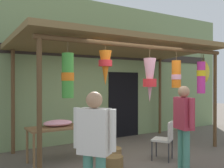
# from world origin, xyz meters

# --- Properties ---
(ground_plane) EXTENTS (30.00, 30.00, 0.00)m
(ground_plane) POSITION_xyz_m (0.00, 0.00, 0.00)
(ground_plane) COLOR #60564C
(shop_facade) EXTENTS (11.03, 0.29, 4.05)m
(shop_facade) POSITION_xyz_m (0.01, 2.24, 2.02)
(shop_facade) COLOR #7A9360
(shop_facade) RESTS_ON ground_plane
(market_stall_canopy) EXTENTS (5.15, 2.62, 2.71)m
(market_stall_canopy) POSITION_xyz_m (0.24, 0.70, 2.42)
(market_stall_canopy) COLOR brown
(market_stall_canopy) RESTS_ON ground_plane
(display_table) EXTENTS (1.36, 0.61, 0.75)m
(display_table) POSITION_xyz_m (-1.40, 0.71, 0.66)
(display_table) COLOR brown
(display_table) RESTS_ON ground_plane
(flower_heap_on_table) EXTENTS (0.63, 0.44, 0.13)m
(flower_heap_on_table) POSITION_xyz_m (-1.42, 0.78, 0.82)
(flower_heap_on_table) COLOR pink
(flower_heap_on_table) RESTS_ON display_table
(folding_chair) EXTENTS (0.55, 0.55, 0.84)m
(folding_chair) POSITION_xyz_m (0.57, -0.41, 0.50)
(folding_chair) COLOR beige
(folding_chair) RESTS_ON ground_plane
(wicker_basket_by_table) EXTENTS (0.46, 0.46, 0.22)m
(wicker_basket_by_table) POSITION_xyz_m (-0.33, 0.38, 0.11)
(wicker_basket_by_table) COLOR olive
(wicker_basket_by_table) RESTS_ON ground_plane
(wicker_basket_spare) EXTENTS (0.38, 0.38, 0.23)m
(wicker_basket_spare) POSITION_xyz_m (-0.67, -0.26, 0.12)
(wicker_basket_spare) COLOR brown
(wicker_basket_spare) RESTS_ON ground_plane
(vendor_in_orange) EXTENTS (0.32, 0.58, 1.63)m
(vendor_in_orange) POSITION_xyz_m (0.36, -1.11, 0.96)
(vendor_in_orange) COLOR #4C8E7A
(vendor_in_orange) RESTS_ON ground_plane
(passerby_at_right) EXTENTS (0.41, 0.50, 1.58)m
(passerby_at_right) POSITION_xyz_m (-1.86, -1.66, 0.92)
(passerby_at_right) COLOR #4C8E7A
(passerby_at_right) RESTS_ON ground_plane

